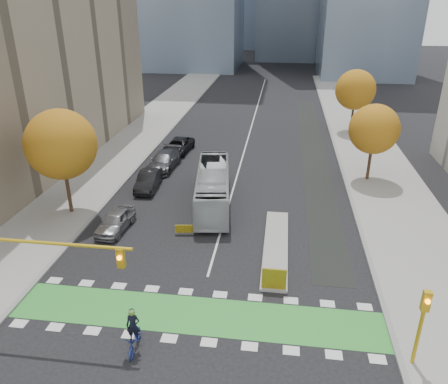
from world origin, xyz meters
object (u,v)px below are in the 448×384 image
(tree_east_near, at_px, (374,129))
(bus, at_px, (213,187))
(tree_east_far, at_px, (355,90))
(cyclist, at_px, (134,336))
(hazard_board, at_px, (274,279))
(parked_car_d, at_px, (178,146))
(traffic_signal_west, at_px, (22,260))
(parked_car_b, at_px, (148,180))
(tree_west, at_px, (61,144))
(traffic_signal_east, at_px, (423,317))
(parked_car_a, at_px, (115,221))
(parked_car_c, at_px, (164,161))

(tree_east_near, bearing_deg, bus, -152.55)
(tree_east_far, xyz_separation_m, cyclist, (-14.93, -39.30, -4.46))
(hazard_board, bearing_deg, tree_east_far, 75.88)
(bus, distance_m, parked_car_d, 13.69)
(tree_east_near, relative_size, traffic_signal_west, 0.83)
(bus, bearing_deg, parked_car_b, 151.22)
(tree_west, bearing_deg, traffic_signal_east, -29.07)
(parked_car_a, bearing_deg, tree_east_near, 35.98)
(parked_car_d, bearing_deg, tree_west, -101.77)
(tree_west, distance_m, parked_car_d, 16.95)
(tree_west, distance_m, tree_east_far, 35.73)
(traffic_signal_east, relative_size, parked_car_a, 0.96)
(hazard_board, bearing_deg, parked_car_a, 153.91)
(tree_east_far, distance_m, parked_car_c, 25.58)
(tree_east_far, relative_size, traffic_signal_west, 0.90)
(parked_car_a, bearing_deg, cyclist, -61.09)
(tree_west, height_order, parked_car_d, tree_west)
(parked_car_b, height_order, parked_car_c, parked_car_c)
(parked_car_c, xyz_separation_m, parked_car_d, (0.25, 5.00, -0.09))
(hazard_board, bearing_deg, cyclist, -139.48)
(tree_east_near, bearing_deg, parked_car_d, 164.00)
(traffic_signal_west, height_order, parked_car_d, traffic_signal_west)
(hazard_board, xyz_separation_m, tree_west, (-16.00, 7.80, 4.82))
(parked_car_b, relative_size, parked_car_c, 0.82)
(tree_west, xyz_separation_m, parked_car_b, (4.59, 5.47, -4.86))
(parked_car_a, bearing_deg, traffic_signal_west, -87.79)
(hazard_board, height_order, bus, bus)
(tree_east_near, bearing_deg, parked_car_c, 178.60)
(tree_east_near, height_order, parked_car_d, tree_east_near)
(tree_east_near, bearing_deg, cyclist, -121.78)
(cyclist, height_order, parked_car_d, cyclist)
(parked_car_b, bearing_deg, parked_car_a, -94.71)
(bus, bearing_deg, hazard_board, -71.84)
(parked_car_d, bearing_deg, tree_east_far, 34.13)
(tree_east_near, bearing_deg, traffic_signal_east, -93.81)
(tree_east_near, distance_m, parked_car_d, 20.28)
(parked_car_b, xyz_separation_m, parked_car_c, (0.08, 5.00, 0.06))
(parked_car_b, height_order, parked_car_d, parked_car_b)
(traffic_signal_west, relative_size, parked_car_a, 1.99)
(tree_west, height_order, bus, tree_west)
(tree_west, bearing_deg, hazard_board, -25.99)
(tree_east_far, height_order, traffic_signal_west, tree_east_far)
(parked_car_c, bearing_deg, cyclist, -74.81)
(cyclist, xyz_separation_m, bus, (1.15, 16.40, 0.73))
(cyclist, height_order, parked_car_b, cyclist)
(traffic_signal_west, bearing_deg, parked_car_c, 88.52)
(cyclist, bearing_deg, bus, 81.45)
(hazard_board, relative_size, parked_car_d, 0.27)
(parked_car_b, bearing_deg, tree_east_far, 42.34)
(tree_west, relative_size, parked_car_c, 1.46)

